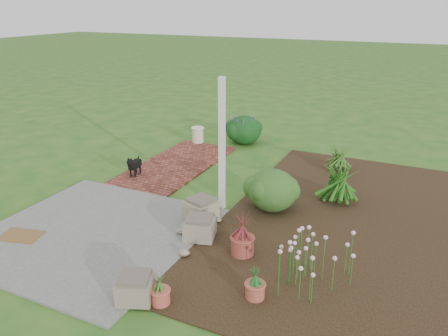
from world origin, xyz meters
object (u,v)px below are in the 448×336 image
at_px(cream_ceramic_urn, 198,135).
at_px(evergreen_shrub, 272,189).
at_px(stone_trough_near, 136,288).
at_px(black_dog, 134,164).

bearing_deg(cream_ceramic_urn, evergreen_shrub, -43.17).
bearing_deg(stone_trough_near, black_dog, 126.48).
bearing_deg(cream_ceramic_urn, black_dog, -91.82).
bearing_deg(evergreen_shrub, black_dog, 175.87).
distance_m(black_dog, evergreen_shrub, 3.35).
bearing_deg(black_dog, evergreen_shrub, -12.69).
height_order(black_dog, evergreen_shrub, evergreen_shrub).
bearing_deg(evergreen_shrub, cream_ceramic_urn, 136.83).
height_order(cream_ceramic_urn, evergreen_shrub, evergreen_shrub).
relative_size(stone_trough_near, cream_ceramic_urn, 1.09).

